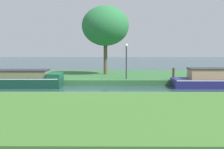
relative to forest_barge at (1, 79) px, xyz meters
The scene contains 8 objects.
ground_plane 6.24m from the forest_barge, 11.14° to the right, with size 120.00×120.00×0.00m, color #284248.
riverbank_far 8.42m from the forest_barge, 43.57° to the left, with size 72.00×10.00×0.40m, color #316635.
riverbank_near 11.89m from the forest_barge, 59.14° to the right, with size 72.00×10.00×0.40m, color #3D702C.
forest_barge is the anchor object (origin of this frame).
willow_tree_left 10.09m from the forest_barge, 38.61° to the left, with size 4.09×3.73×5.98m.
lamp_post 9.24m from the forest_barge, 11.40° to the left, with size 0.24×0.24×2.67m.
mooring_post_near 2.57m from the forest_barge, 29.64° to the left, with size 0.16×0.16×0.62m, color #4D3531.
mooring_post_far 12.49m from the forest_barge, ahead, with size 0.17×0.17×0.89m, color #44362A.
Camera 1 is at (2.00, -22.36, 2.99)m, focal length 53.81 mm.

